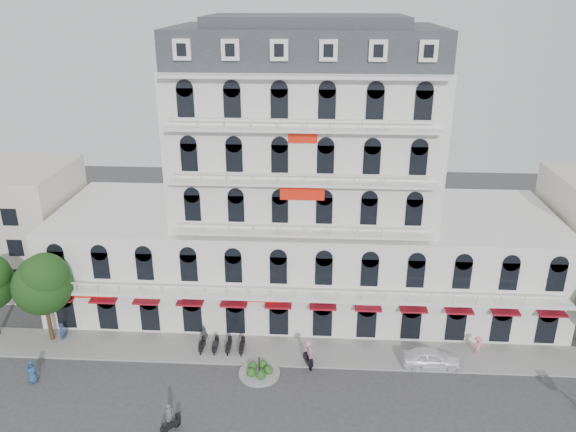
# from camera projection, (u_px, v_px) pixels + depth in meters

# --- Properties ---
(sidewalk) EXTENTS (53.00, 4.00, 0.16)m
(sidewalk) POSITION_uv_depth(u_px,v_px,m) (300.00, 352.00, 45.98)
(sidewalk) COLOR gray
(sidewalk) RESTS_ON ground
(main_building) EXTENTS (45.00, 15.00, 25.80)m
(main_building) POSITION_uv_depth(u_px,v_px,m) (304.00, 201.00, 50.64)
(main_building) COLOR silver
(main_building) RESTS_ON ground
(flank_building_west) EXTENTS (14.00, 10.00, 12.00)m
(flank_building_west) POSITION_uv_depth(u_px,v_px,m) (2.00, 225.00, 55.57)
(flank_building_west) COLOR beige
(flank_building_west) RESTS_ON ground
(traffic_island) EXTENTS (3.20, 3.20, 1.60)m
(traffic_island) POSITION_uv_depth(u_px,v_px,m) (259.00, 372.00, 43.29)
(traffic_island) COLOR gray
(traffic_island) RESTS_ON ground
(parked_scooter_row) EXTENTS (4.40, 1.80, 1.10)m
(parked_scooter_row) POSITION_uv_depth(u_px,v_px,m) (222.00, 351.00, 46.16)
(parked_scooter_row) COLOR black
(parked_scooter_row) RESTS_ON ground
(tree_west_inner) EXTENTS (4.76, 4.76, 8.25)m
(tree_west_inner) POSITION_uv_depth(u_px,v_px,m) (42.00, 282.00, 45.46)
(tree_west_inner) COLOR #382314
(tree_west_inner) RESTS_ON ground
(parked_car) EXTENTS (4.60, 1.94, 1.55)m
(parked_car) POSITION_uv_depth(u_px,v_px,m) (431.00, 358.00, 44.08)
(parked_car) COLOR white
(parked_car) RESTS_ON ground
(rider_west) EXTENTS (1.17, 1.44, 2.23)m
(rider_west) POSITION_uv_depth(u_px,v_px,m) (170.00, 419.00, 37.40)
(rider_west) COLOR black
(rider_west) RESTS_ON ground
(rider_center) EXTENTS (1.08, 1.63, 2.35)m
(rider_center) POSITION_uv_depth(u_px,v_px,m) (308.00, 352.00, 43.93)
(rider_center) COLOR black
(rider_center) RESTS_ON ground
(pedestrian_left) EXTENTS (1.11, 0.98, 1.91)m
(pedestrian_left) POSITION_uv_depth(u_px,v_px,m) (32.00, 372.00, 42.19)
(pedestrian_left) COLOR navy
(pedestrian_left) RESTS_ON ground
(pedestrian_mid) EXTENTS (1.12, 0.94, 1.80)m
(pedestrian_mid) POSITION_uv_depth(u_px,v_px,m) (205.00, 337.00, 46.56)
(pedestrian_mid) COLOR #515258
(pedestrian_mid) RESTS_ON ground
(pedestrian_right) EXTENTS (1.17, 0.73, 1.74)m
(pedestrian_right) POSITION_uv_depth(u_px,v_px,m) (478.00, 346.00, 45.38)
(pedestrian_right) COLOR #DA738C
(pedestrian_right) RESTS_ON ground
(pedestrian_far) EXTENTS (0.64, 0.75, 1.73)m
(pedestrian_far) POSITION_uv_depth(u_px,v_px,m) (63.00, 332.00, 47.22)
(pedestrian_far) COLOR navy
(pedestrian_far) RESTS_ON ground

